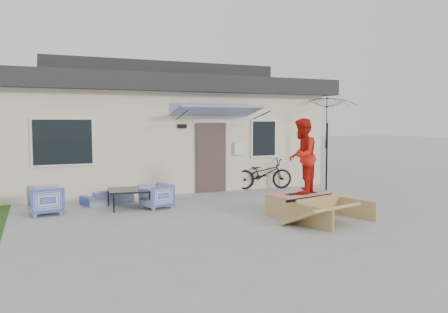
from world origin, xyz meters
name	(u,v)px	position (x,y,z in m)	size (l,w,h in m)	color
ground	(245,227)	(0.00, 0.00, 0.00)	(90.00, 90.00, 0.00)	#979797
house	(150,127)	(0.00, 7.99, 1.94)	(10.80, 8.49, 4.10)	beige
loveseat	(107,194)	(-2.19, 3.72, 0.26)	(1.32, 0.39, 0.52)	#2D4195
armchair_left	(46,199)	(-3.68, 2.94, 0.37)	(0.71, 0.67, 0.73)	#2D4195
armchair_right	(156,195)	(-1.15, 2.66, 0.34)	(0.65, 0.61, 0.67)	#2D4195
coffee_table	(129,199)	(-1.79, 2.92, 0.24)	(0.96, 0.96, 0.47)	black
bicycle	(263,170)	(2.75, 4.38, 0.59)	(0.64, 1.84, 1.18)	black
patio_umbrella	(327,134)	(4.43, 3.37, 1.75)	(1.92, 1.79, 2.20)	black
skate_ramp	(303,205)	(1.73, 0.55, 0.24)	(1.44, 1.93, 0.48)	#A8894F
skateboard	(301,193)	(1.72, 0.59, 0.51)	(0.80, 0.20, 0.05)	black
skater	(302,155)	(1.72, 0.59, 1.39)	(0.84, 0.65, 1.71)	red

